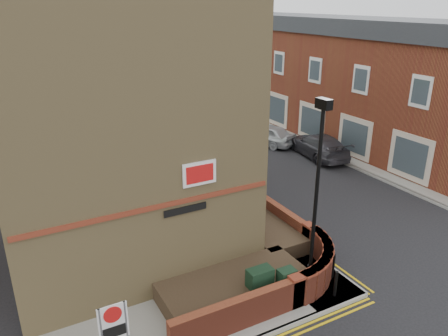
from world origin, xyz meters
TOP-DOWN VIEW (x-y plane):
  - ground at (0.00, 0.00)m, footprint 120.00×120.00m
  - pavement_corner at (-3.50, 1.50)m, footprint 13.00×3.00m
  - pavement_main at (2.00, 16.00)m, footprint 2.00×32.00m
  - pavement_far at (13.00, 13.00)m, footprint 4.00×40.00m
  - kerb_main_near at (3.00, 16.00)m, footprint 0.15×32.00m
  - kerb_main_far at (11.00, 13.00)m, footprint 0.15×40.00m
  - yellow_lines_main at (3.25, 16.00)m, footprint 0.28×32.00m
  - corner_building at (-2.84, 8.00)m, footprint 8.95×10.40m
  - garden_wall at (0.00, 2.50)m, footprint 6.80×6.00m
  - lamppost at (1.60, 1.20)m, footprint 0.25×0.50m
  - utility_cabinet_large at (-0.30, 1.30)m, footprint 0.80×0.45m
  - utility_cabinet_small at (0.50, 1.00)m, footprint 0.55×0.40m
  - bollard_near at (2.00, 0.40)m, footprint 0.11×0.11m
  - bollard_far at (2.60, 1.20)m, footprint 0.11×0.11m
  - zone_sign at (-5.00, 0.50)m, footprint 0.72×0.07m
  - far_terrace at (14.50, 17.00)m, footprint 5.40×30.40m
  - far_terrace_cream at (14.50, 38.00)m, footprint 5.40×12.40m
  - tree_near at (2.00, 14.05)m, footprint 3.64×3.65m
  - tree_mid at (2.00, 22.05)m, footprint 4.03×4.03m
  - tree_far at (2.00, 30.05)m, footprint 3.81×3.81m
  - traffic_light_assembly at (2.40, 25.00)m, footprint 0.20×0.16m
  - silver_car_near at (3.60, 11.65)m, footprint 2.95×5.09m
  - red_car_main at (3.60, 19.80)m, footprint 2.41×4.52m
  - grey_car_far at (10.50, 11.43)m, footprint 2.67×5.11m
  - silver_car_far at (9.00, 14.97)m, footprint 3.08×4.42m

SIDE VIEW (x-z plane):
  - ground at x=0.00m, z-range 0.00..0.00m
  - garden_wall at x=0.00m, z-range -0.60..0.60m
  - yellow_lines_main at x=3.25m, z-range 0.00..0.01m
  - pavement_corner at x=-3.50m, z-range 0.00..0.12m
  - pavement_main at x=2.00m, z-range 0.00..0.12m
  - pavement_far at x=13.00m, z-range 0.00..0.12m
  - kerb_main_near at x=3.00m, z-range 0.00..0.12m
  - kerb_main_far at x=11.00m, z-range 0.00..0.12m
  - bollard_near at x=2.00m, z-range 0.12..1.02m
  - bollard_far at x=2.60m, z-range 0.12..1.02m
  - red_car_main at x=3.60m, z-range 0.00..1.21m
  - utility_cabinet_small at x=0.50m, z-range 0.12..1.22m
  - silver_car_far at x=9.00m, z-range 0.00..1.40m
  - grey_car_far at x=10.50m, z-range 0.00..1.41m
  - utility_cabinet_large at x=-0.30m, z-range 0.12..1.32m
  - silver_car_near at x=3.60m, z-range 0.00..1.59m
  - zone_sign at x=-5.00m, z-range 0.54..2.74m
  - traffic_light_assembly at x=2.40m, z-range 0.68..4.88m
  - lamppost at x=1.60m, z-range 0.19..6.49m
  - far_terrace at x=14.50m, z-range 0.04..8.04m
  - far_terrace_cream at x=14.50m, z-range 0.05..8.05m
  - tree_near at x=2.00m, z-range 1.35..8.05m
  - tree_far at x=2.00m, z-range 1.41..8.42m
  - tree_mid at x=2.00m, z-range 1.49..8.91m
  - corner_building at x=-2.84m, z-range -0.57..13.03m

